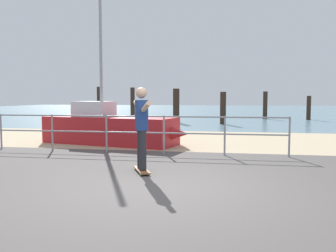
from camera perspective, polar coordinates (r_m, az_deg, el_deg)
The scene contains 13 objects.
ground_plane at distance 5.15m, azimuth -1.66°, elevation -12.81°, with size 24.00×10.00×0.04m, color #514C49.
beach_strip at distance 12.94m, azimuth 5.57°, elevation -2.23°, with size 24.00×6.00×0.04m, color tan.
sea_surface at distance 40.85m, azimuth 8.67°, elevation 2.42°, with size 72.00×50.00×0.04m, color slate.
railing_fence at distance 10.34m, azimuth -13.99°, elevation -0.19°, with size 11.38×0.05×1.05m.
sailboat at distance 11.76m, azimuth -8.61°, elevation -0.39°, with size 5.07×2.37×5.34m.
skateboard at distance 7.32m, azimuth -4.19°, elevation -7.01°, with size 0.52×0.81×0.08m.
skateboarder at distance 7.19m, azimuth -4.23°, elevation 0.43°, with size 0.70×1.35×1.65m.
groyne_post_0 at distance 24.60m, azimuth -10.92°, elevation 3.56°, with size 0.28×0.28×2.23m, color #332319.
groyne_post_1 at distance 22.25m, azimuth -5.65°, elevation 3.38°, with size 0.27×0.27×2.12m, color #332319.
groyne_post_2 at distance 21.34m, azimuth 1.31°, elevation 3.23°, with size 0.38×0.38×2.04m, color #332319.
groyne_post_3 at distance 20.36m, azimuth 8.75°, elevation 2.82°, with size 0.33×0.33×1.83m, color #332319.
groyne_post_4 at distance 25.87m, azimuth 15.20°, elevation 3.19°, with size 0.31×0.31×1.93m, color #332319.
groyne_post_5 at distance 25.74m, azimuth 21.48°, elevation 2.69°, with size 0.28×0.28×1.62m, color #332319.
Camera 1 is at (1.00, -5.81, 1.54)m, focal length 38.31 mm.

